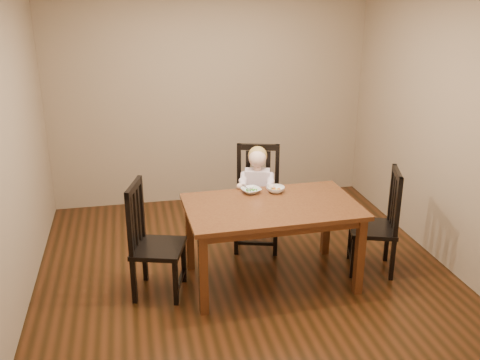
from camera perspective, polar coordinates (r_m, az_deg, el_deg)
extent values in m
cube|color=#43200E|center=(5.38, 0.47, -9.61)|extent=(4.00, 4.00, 0.01)
cube|color=#9C8263|center=(6.77, -3.20, 8.81)|extent=(4.00, 0.01, 2.70)
cube|color=#9C8263|center=(3.06, 8.69, -5.60)|extent=(4.00, 0.01, 2.70)
cube|color=#9C8263|center=(4.85, -23.24, 2.69)|extent=(0.01, 4.00, 2.70)
cube|color=#9C8263|center=(5.63, 20.89, 5.22)|extent=(0.01, 4.00, 2.70)
cube|color=#452110|center=(4.89, 3.42, -2.85)|extent=(1.59, 0.98, 0.04)
cube|color=#452110|center=(4.91, 3.41, -3.52)|extent=(1.46, 0.85, 0.08)
cube|color=#452110|center=(4.57, -3.94, -10.08)|extent=(0.07, 0.07, 0.74)
cube|color=#452110|center=(4.97, 12.64, -7.96)|extent=(0.07, 0.07, 0.74)
cube|color=#452110|center=(5.27, -5.39, -5.84)|extent=(0.07, 0.07, 0.74)
cube|color=#452110|center=(5.61, 9.17, -4.32)|extent=(0.07, 0.07, 0.74)
cube|color=black|center=(5.66, 1.81, -2.88)|extent=(0.58, 0.57, 0.04)
cube|color=black|center=(5.93, 3.85, -4.36)|extent=(0.05, 0.05, 0.44)
cube|color=black|center=(5.94, -0.10, -4.25)|extent=(0.05, 0.05, 0.44)
cube|color=black|center=(5.58, 3.80, -6.00)|extent=(0.05, 0.05, 0.44)
cube|color=black|center=(5.59, -0.41, -5.87)|extent=(0.05, 0.05, 0.44)
cube|color=black|center=(5.72, 3.98, 0.85)|extent=(0.05, 0.05, 0.61)
cube|color=black|center=(5.73, -0.11, 0.95)|extent=(0.05, 0.05, 0.61)
cube|color=black|center=(5.64, 1.96, 3.53)|extent=(0.44, 0.16, 0.06)
cube|color=black|center=(5.73, 3.00, 0.57)|extent=(0.05, 0.03, 0.53)
cube|color=black|center=(5.73, 1.93, 0.59)|extent=(0.05, 0.03, 0.53)
cube|color=black|center=(5.73, 0.86, 0.62)|extent=(0.05, 0.03, 0.53)
cube|color=black|center=(4.88, -8.71, -7.20)|extent=(0.55, 0.56, 0.04)
cube|color=black|center=(5.20, -10.11, -8.39)|extent=(0.05, 0.05, 0.43)
cube|color=black|center=(4.87, -11.26, -10.56)|extent=(0.05, 0.05, 0.43)
cube|color=black|center=(5.13, -6.02, -8.64)|extent=(0.05, 0.05, 0.43)
cube|color=black|center=(4.79, -6.88, -10.88)|extent=(0.05, 0.05, 0.43)
cube|color=black|center=(4.97, -10.49, -2.80)|extent=(0.05, 0.05, 0.59)
cube|color=black|center=(4.62, -11.72, -4.67)|extent=(0.05, 0.05, 0.59)
cube|color=black|center=(4.70, -11.29, -0.74)|extent=(0.16, 0.43, 0.06)
cube|color=black|center=(4.90, -10.74, -3.55)|extent=(0.03, 0.05, 0.51)
cube|color=black|center=(4.81, -11.06, -4.04)|extent=(0.03, 0.05, 0.51)
cube|color=black|center=(4.72, -11.38, -4.55)|extent=(0.03, 0.05, 0.51)
cube|color=black|center=(5.37, 13.94, -5.05)|extent=(0.55, 0.56, 0.04)
cube|color=black|center=(5.33, 15.94, -8.21)|extent=(0.05, 0.05, 0.42)
cube|color=black|center=(5.67, 15.38, -6.38)|extent=(0.05, 0.05, 0.42)
cube|color=black|center=(5.28, 11.97, -8.13)|extent=(0.05, 0.05, 0.42)
cube|color=black|center=(5.62, 11.66, -6.28)|extent=(0.05, 0.05, 0.42)
cube|color=black|center=(5.10, 16.51, -2.85)|extent=(0.05, 0.05, 0.58)
cube|color=black|center=(5.46, 15.89, -1.28)|extent=(0.05, 0.05, 0.58)
cube|color=black|center=(5.19, 16.46, 0.62)|extent=(0.17, 0.42, 0.06)
cube|color=black|center=(5.20, 16.32, -2.77)|extent=(0.03, 0.05, 0.50)
cube|color=black|center=(5.29, 16.16, -2.35)|extent=(0.03, 0.05, 0.50)
cube|color=black|center=(5.39, 16.00, -1.94)|extent=(0.03, 0.05, 0.50)
imported|color=white|center=(5.14, 1.19, -1.13)|extent=(0.23, 0.23, 0.04)
imported|color=white|center=(5.16, 3.83, -1.01)|extent=(0.18, 0.18, 0.05)
cube|color=silver|center=(5.10, 0.81, -0.95)|extent=(0.07, 0.10, 0.04)
cube|color=silver|center=(5.11, 0.81, -1.12)|extent=(0.04, 0.04, 0.01)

